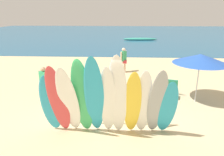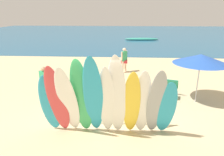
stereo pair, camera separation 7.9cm
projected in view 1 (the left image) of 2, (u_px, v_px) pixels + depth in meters
name	position (u px, v px, depth m)	size (l,w,h in m)	color
ground	(118.00, 51.00, 20.23)	(60.00, 60.00, 0.00)	#D3BC8C
ocean_water	(120.00, 33.00, 36.36)	(60.00, 40.00, 0.02)	#235B7F
surfboard_rack	(109.00, 112.00, 6.75)	(3.88, 0.07, 0.61)	brown
surfboard_teal_0	(51.00, 104.00, 6.13)	(0.58, 0.08, 2.11)	#289EC6
surfboard_red_1	(58.00, 101.00, 5.97)	(0.56, 0.08, 2.46)	#D13D42
surfboard_white_2	(69.00, 102.00, 5.93)	(0.56, 0.06, 2.52)	white
surfboard_green_3	(83.00, 98.00, 5.91)	(0.57, 0.08, 2.64)	#38B266
surfboard_teal_4	(94.00, 98.00, 5.79)	(0.54, 0.08, 2.86)	#289EC6
surfboard_white_5	(108.00, 102.00, 5.90)	(0.47, 0.06, 2.48)	white
surfboard_white_6	(118.00, 98.00, 5.80)	(0.54, 0.06, 2.79)	white
surfboard_yellow_7	(132.00, 104.00, 5.93)	(0.50, 0.08, 2.31)	yellow
surfboard_white_8	(143.00, 104.00, 5.95)	(0.49, 0.06, 2.32)	white
surfboard_grey_9	(157.00, 104.00, 5.88)	(0.52, 0.07, 2.41)	#999EA3
surfboard_teal_10	(167.00, 109.00, 5.98)	(0.54, 0.08, 2.03)	#289EC6
beachgoer_near_rack	(123.00, 58.00, 12.74)	(0.40, 0.50, 1.55)	beige
beachgoer_midbeach	(44.00, 81.00, 8.68)	(0.50, 0.35, 1.47)	tan
beach_chair_red	(171.00, 88.00, 9.17)	(0.71, 0.87, 0.78)	#B7B7BC
beach_umbrella	(200.00, 59.00, 8.22)	(2.15, 2.15, 2.04)	silver
distant_boat	(140.00, 39.00, 27.67)	(4.60, 1.06, 0.36)	teal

